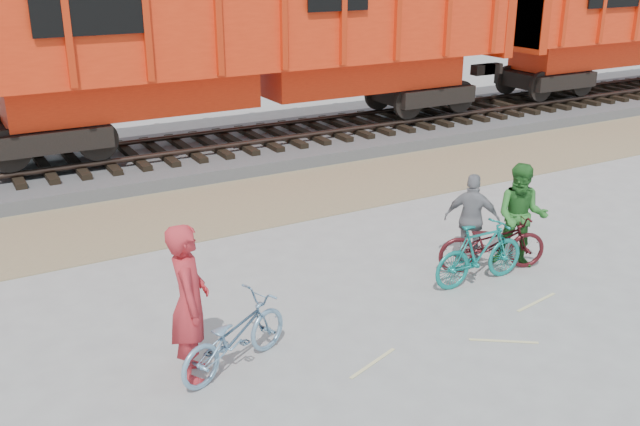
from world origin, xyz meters
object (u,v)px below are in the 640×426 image
Objects in this scene: hopper_car_center at (255,32)px; person_solo at (189,302)px; person_woman at (472,219)px; person_man at (521,216)px; bicycle_teal at (480,253)px; bicycle_maroon at (492,243)px; bicycle_blue at (234,336)px.

hopper_car_center is 10.43m from person_solo.
person_solo is at bearing 56.39° from person_woman.
person_man is 1.13× the size of person_woman.
bicycle_teal is 1.09× the size of person_woman.
person_solo reaches higher than bicycle_maroon.
person_man is (1.00, 0.20, 0.36)m from bicycle_teal.
bicycle_maroon is 0.64m from person_man.
person_man is at bearing -79.17° from bicycle_maroon.
person_solo is 5.74m from person_man.
person_man is at bearing -105.05° from bicycle_blue.
person_solo reaches higher than person_man.
person_solo reaches higher than person_woman.
hopper_car_center is 9.22× the size of person_woman.
bicycle_teal is at bearing 137.48° from bicycle_maroon.
person_man is (0.50, -0.07, 0.39)m from bicycle_maroon.
bicycle_blue is 4.75m from person_woman.
person_solo is 1.29× the size of person_woman.
person_man is at bearing -85.01° from hopper_car_center.
bicycle_maroon is 0.91× the size of person_solo.
bicycle_teal is 0.57m from bicycle_maroon.
person_solo reaches higher than bicycle_blue.
hopper_car_center is 8.45× the size of bicycle_teal.
hopper_car_center is 8.30m from person_woman.
person_solo is (-0.50, 0.10, 0.53)m from bicycle_blue.
bicycle_blue is 0.87× the size of person_solo.
hopper_car_center reaches higher than person_woman.
bicycle_teal is at bearing -106.25° from bicycle_blue.
person_woman is at bearing -29.55° from bicycle_teal.
hopper_car_center is 8.25× the size of bicycle_blue.
hopper_car_center is at bearing 142.19° from person_man.
person_woman reaches higher than bicycle_teal.
person_woman is at bearing -170.97° from person_man.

